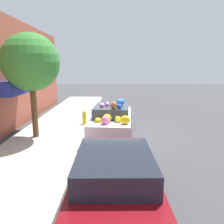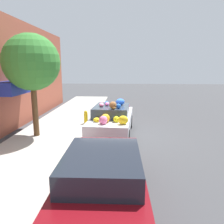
{
  "view_description": "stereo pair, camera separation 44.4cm",
  "coord_description": "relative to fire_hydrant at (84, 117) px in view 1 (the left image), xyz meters",
  "views": [
    {
      "loc": [
        -9.61,
        -0.1,
        3.1
      ],
      "look_at": [
        0.0,
        -0.01,
        1.08
      ],
      "focal_mm": 35.0,
      "sensor_mm": 36.0,
      "label": 1
    },
    {
      "loc": [
        -9.59,
        -0.55,
        3.1
      ],
      "look_at": [
        0.0,
        -0.01,
        1.08
      ],
      "focal_mm": 35.0,
      "sensor_mm": 36.0,
      "label": 2
    }
  ],
  "objects": [
    {
      "name": "street_tree",
      "position": [
        -2.14,
        1.81,
        2.78
      ],
      "size": [
        2.33,
        2.33,
        4.31
      ],
      "color": "brown",
      "rests_on": "sidewalk_curb"
    },
    {
      "name": "ground_plane",
      "position": [
        -1.55,
        -1.47,
        -0.46
      ],
      "size": [
        60.0,
        60.0,
        0.0
      ],
      "primitive_type": "plane",
      "color": "#424244"
    },
    {
      "name": "fire_hydrant",
      "position": [
        0.0,
        0.0,
        0.0
      ],
      "size": [
        0.2,
        0.2,
        0.7
      ],
      "color": "gold",
      "rests_on": "sidewalk_curb"
    },
    {
      "name": "sidewalk_curb",
      "position": [
        -1.55,
        1.23,
        -0.4
      ],
      "size": [
        24.0,
        3.2,
        0.12
      ],
      "color": "#B2ADA3",
      "rests_on": "ground"
    },
    {
      "name": "parked_car_plain",
      "position": [
        -6.88,
        -1.58,
        0.25
      ],
      "size": [
        4.44,
        1.84,
        1.37
      ],
      "rotation": [
        0.0,
        0.0,
        0.02
      ],
      "color": "maroon",
      "rests_on": "ground"
    },
    {
      "name": "art_car",
      "position": [
        -1.59,
        -1.48,
        0.3
      ],
      "size": [
        4.26,
        1.98,
        1.69
      ],
      "rotation": [
        0.0,
        0.0,
        -0.07
      ],
      "color": "silver",
      "rests_on": "ground"
    }
  ]
}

